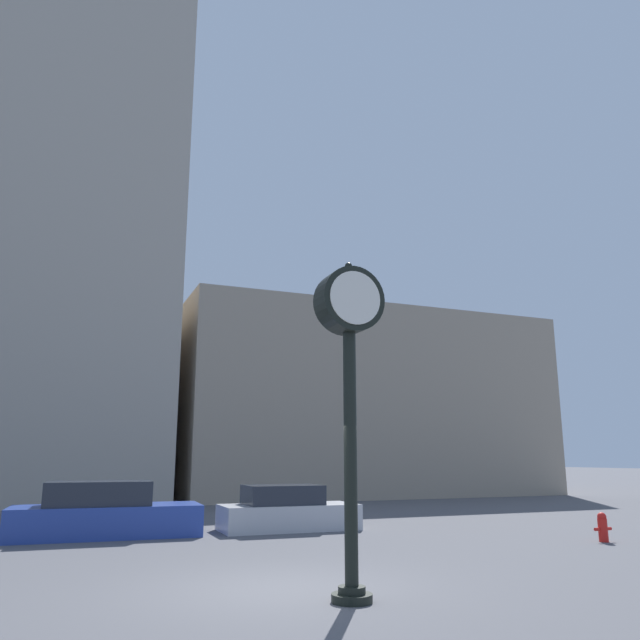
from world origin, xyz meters
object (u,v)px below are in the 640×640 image
(street_clock, at_px, (349,352))
(car_blue, at_px, (104,513))
(fire_hydrant_near, at_px, (603,527))
(car_silver, at_px, (287,511))

(street_clock, relative_size, car_blue, 1.04)
(street_clock, relative_size, fire_hydrant_near, 7.27)
(car_blue, bearing_deg, car_silver, -0.48)
(street_clock, bearing_deg, car_silver, 76.72)
(car_blue, bearing_deg, street_clock, -69.92)
(car_blue, relative_size, car_silver, 1.24)
(car_blue, relative_size, fire_hydrant_near, 6.98)
(car_blue, bearing_deg, fire_hydrant_near, -23.41)
(street_clock, xyz_separation_m, fire_hydrant_near, (8.52, 3.62, -3.28))
(street_clock, distance_m, car_silver, 9.72)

